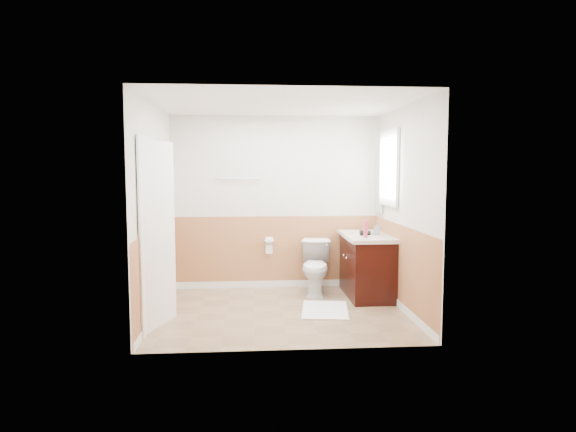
{
  "coord_description": "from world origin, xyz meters",
  "views": [
    {
      "loc": [
        -0.37,
        -5.96,
        1.73
      ],
      "look_at": [
        0.1,
        0.25,
        1.15
      ],
      "focal_mm": 31.22,
      "sensor_mm": 36.0,
      "label": 1
    }
  ],
  "objects": [
    {
      "name": "towel_bar",
      "position": [
        -0.55,
        1.25,
        1.6
      ],
      "size": [
        0.62,
        0.02,
        0.02
      ],
      "primitive_type": "cylinder",
      "rotation": [
        0.0,
        1.57,
        0.0
      ],
      "color": "silver",
      "rests_on": "wall_back"
    },
    {
      "name": "door_knob",
      "position": [
        -1.34,
        -0.12,
        0.95
      ],
      "size": [
        0.06,
        0.06,
        0.06
      ],
      "primitive_type": "sphere",
      "color": "silver",
      "rests_on": "door"
    },
    {
      "name": "bath_mat",
      "position": [
        0.54,
        -0.01,
        0.01
      ],
      "size": [
        0.66,
        0.87,
        0.02
      ],
      "primitive_type": "cube",
      "rotation": [
        0.0,
        0.0,
        -0.14
      ],
      "color": "white",
      "rests_on": "floor"
    },
    {
      "name": "tp_holder_bar",
      "position": [
        -0.1,
        1.23,
        0.7
      ],
      "size": [
        0.14,
        0.02,
        0.02
      ],
      "primitive_type": "cylinder",
      "rotation": [
        0.0,
        1.57,
        0.0
      ],
      "color": "silver",
      "rests_on": "wall_back"
    },
    {
      "name": "window_glass",
      "position": [
        1.49,
        0.59,
        1.75
      ],
      "size": [
        0.01,
        0.7,
        0.9
      ],
      "primitive_type": "cube",
      "color": "white",
      "rests_on": "wall_right"
    },
    {
      "name": "vanity_knob_right",
      "position": [
        0.91,
        0.78,
        0.55
      ],
      "size": [
        0.03,
        0.03,
        0.03
      ],
      "primitive_type": "sphere",
      "color": "silver",
      "rests_on": "vanity_cabinet"
    },
    {
      "name": "sink_basin",
      "position": [
        1.21,
        0.83,
        0.86
      ],
      "size": [
        0.36,
        0.36,
        0.02
      ],
      "primitive_type": "cylinder",
      "color": "silver",
      "rests_on": "countertop"
    },
    {
      "name": "tp_roll",
      "position": [
        -0.1,
        1.23,
        0.7
      ],
      "size": [
        0.1,
        0.11,
        0.11
      ],
      "primitive_type": "cylinder",
      "rotation": [
        0.0,
        1.57,
        0.0
      ],
      "color": "white",
      "rests_on": "tp_holder_bar"
    },
    {
      "name": "wainscot_front",
      "position": [
        0.0,
        -1.29,
        0.5
      ],
      "size": [
        3.0,
        0.0,
        3.0
      ],
      "primitive_type": "plane",
      "rotation": [
        -1.57,
        0.0,
        0.0
      ],
      "color": "#BC794B",
      "rests_on": "floor"
    },
    {
      "name": "tp_sheet",
      "position": [
        -0.1,
        1.23,
        0.59
      ],
      "size": [
        0.1,
        0.01,
        0.16
      ],
      "primitive_type": "cube",
      "color": "white",
      "rests_on": "tp_roll"
    },
    {
      "name": "faucet",
      "position": [
        1.39,
        0.83,
        0.92
      ],
      "size": [
        0.02,
        0.02,
        0.14
      ],
      "primitive_type": "cylinder",
      "color": "#BCBBC2",
      "rests_on": "countertop"
    },
    {
      "name": "hair_dryer_body",
      "position": [
        1.16,
        0.59,
        0.89
      ],
      "size": [
        0.14,
        0.07,
        0.07
      ],
      "primitive_type": "cylinder",
      "rotation": [
        0.0,
        1.57,
        0.0
      ],
      "color": "black",
      "rests_on": "countertop"
    },
    {
      "name": "floor",
      "position": [
        0.0,
        0.0,
        0.0
      ],
      "size": [
        3.0,
        3.0,
        0.0
      ],
      "primitive_type": "plane",
      "color": "#8C7051",
      "rests_on": "ground"
    },
    {
      "name": "ceiling",
      "position": [
        0.0,
        0.0,
        2.5
      ],
      "size": [
        3.0,
        3.0,
        0.0
      ],
      "primitive_type": "plane",
      "rotation": [
        3.14,
        0.0,
        0.0
      ],
      "color": "white",
      "rests_on": "floor"
    },
    {
      "name": "wall_back",
      "position": [
        0.0,
        1.3,
        1.25
      ],
      "size": [
        3.0,
        0.0,
        3.0
      ],
      "primitive_type": "plane",
      "rotation": [
        1.57,
        0.0,
        0.0
      ],
      "color": "silver",
      "rests_on": "floor"
    },
    {
      "name": "vanity_knob_left",
      "position": [
        0.91,
        0.58,
        0.55
      ],
      "size": [
        0.03,
        0.03,
        0.03
      ],
      "primitive_type": "sphere",
      "color": "white",
      "rests_on": "vanity_cabinet"
    },
    {
      "name": "wall_right",
      "position": [
        1.5,
        0.0,
        1.25
      ],
      "size": [
        0.0,
        3.0,
        3.0
      ],
      "primitive_type": "plane",
      "rotation": [
        1.57,
        0.0,
        -1.57
      ],
      "color": "silver",
      "rests_on": "floor"
    },
    {
      "name": "door_frame",
      "position": [
        -1.48,
        -0.45,
        1.03
      ],
      "size": [
        0.02,
        0.92,
        2.1
      ],
      "primitive_type": "cube",
      "color": "white",
      "rests_on": "wall_left"
    },
    {
      "name": "wall_left",
      "position": [
        -1.5,
        0.0,
        1.25
      ],
      "size": [
        0.0,
        3.0,
        3.0
      ],
      "primitive_type": "plane",
      "rotation": [
        1.57,
        0.0,
        1.57
      ],
      "color": "silver",
      "rests_on": "floor"
    },
    {
      "name": "door",
      "position": [
        -1.4,
        -0.45,
        1.02
      ],
      "size": [
        0.29,
        0.78,
        2.04
      ],
      "primitive_type": "cube",
      "rotation": [
        0.0,
        0.0,
        -0.31
      ],
      "color": "white",
      "rests_on": "wall_left"
    },
    {
      "name": "countertop",
      "position": [
        1.2,
        0.68,
        0.83
      ],
      "size": [
        0.6,
        1.15,
        0.05
      ],
      "primitive_type": "cube",
      "color": "silver",
      "rests_on": "vanity_cabinet"
    },
    {
      "name": "wainscot_back",
      "position": [
        0.0,
        1.29,
        0.5
      ],
      "size": [
        3.0,
        0.0,
        3.0
      ],
      "primitive_type": "plane",
      "rotation": [
        1.57,
        0.0,
        0.0
      ],
      "color": "#BC794B",
      "rests_on": "floor"
    },
    {
      "name": "wainscot_right",
      "position": [
        1.49,
        0.0,
        0.5
      ],
      "size": [
        0.0,
        2.6,
        2.6
      ],
      "primitive_type": "plane",
      "rotation": [
        1.57,
        0.0,
        -1.57
      ],
      "color": "#BC794B",
      "rests_on": "floor"
    },
    {
      "name": "toilet",
      "position": [
        0.54,
        0.87,
        0.37
      ],
      "size": [
        0.51,
        0.78,
        0.74
      ],
      "primitive_type": "imported",
      "rotation": [
        0.0,
        0.0,
        -0.14
      ],
      "color": "white",
      "rests_on": "floor"
    },
    {
      "name": "hair_dryer_handle",
      "position": [
        1.13,
        0.63,
        0.86
      ],
      "size": [
        0.03,
        0.03,
        0.07
      ],
      "primitive_type": "cylinder",
      "color": "black",
      "rests_on": "countertop"
    },
    {
      "name": "vanity_cabinet",
      "position": [
        1.21,
        0.68,
        0.4
      ],
      "size": [
        0.55,
        1.1,
        0.8
      ],
      "primitive_type": "cube",
      "color": "black",
      "rests_on": "floor"
    },
    {
      "name": "wall_front",
      "position": [
        0.0,
        -1.3,
        1.25
      ],
      "size": [
        3.0,
        0.0,
        3.0
      ],
      "primitive_type": "plane",
      "rotation": [
        -1.57,
        0.0,
        0.0
      ],
      "color": "silver",
      "rests_on": "floor"
    },
    {
      "name": "wainscot_left",
      "position": [
        -1.49,
        0.0,
        0.5
      ],
      "size": [
        0.0,
        2.6,
        2.6
      ],
      "primitive_type": "plane",
      "rotation": [
        1.57,
        0.0,
        1.57
      ],
      "color": "#BC794B",
      "rests_on": "floor"
    },
    {
      "name": "mirror_panel",
      "position": [
        1.48,
        1.1,
        1.55
      ],
      "size": [
        0.02,
        0.35,
        0.9
      ],
      "primitive_type": "cube",
      "color": "silver",
      "rests_on": "wall_right"
    },
    {
      "name": "window_frame",
      "position": [
        1.47,
        0.59,
        1.75
      ],
      "size": [
        0.04,
        0.8,
        1.0
      ],
      "primitive_type": "cube",
      "color": "white",
      "rests_on": "wall_right"
    },
    {
      "name": "lotion_bottle",
      "position": [
        1.11,
        0.36,
        0.96
      ],
      "size": [
        0.05,
        0.05,
        0.22
      ],
      "primitive_type": "cylinder",
      "color": "#C43256",
      "rests_on": "countertop"
    },
    {
      "name": "soap_dispenser",
      "position": [
        1.33,
        0.62,
        0.94
      ],
      "size": [
        0.1,
        0.11,
        0.18
      ],
      "primitive_type": "imported",
      "rotation": [
        0.0,
        0.0,
        -0.36
      ],
      "color": "gray",
      "rests_on": "countertop"
    }
  ]
}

